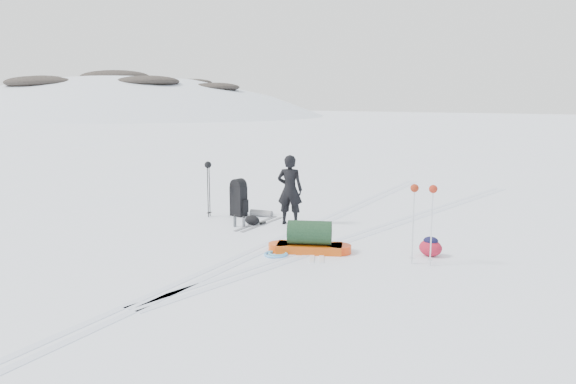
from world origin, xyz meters
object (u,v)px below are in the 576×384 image
at_px(pulk_sled, 310,240).
at_px(ski_poles_black, 208,172).
at_px(expedition_rucksack, 241,199).
at_px(skier, 290,190).

distance_m(pulk_sled, ski_poles_black, 4.14).
bearing_deg(expedition_rucksack, skier, 1.98).
distance_m(skier, expedition_rucksack, 1.57).
relative_size(skier, pulk_sled, 0.99).
xyz_separation_m(skier, expedition_rucksack, (-1.51, 0.12, -0.38)).
bearing_deg(ski_poles_black, skier, 34.31).
bearing_deg(pulk_sled, skier, 106.44).
height_order(skier, ski_poles_black, skier).
height_order(skier, pulk_sled, skier).
bearing_deg(ski_poles_black, expedition_rucksack, 62.47).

